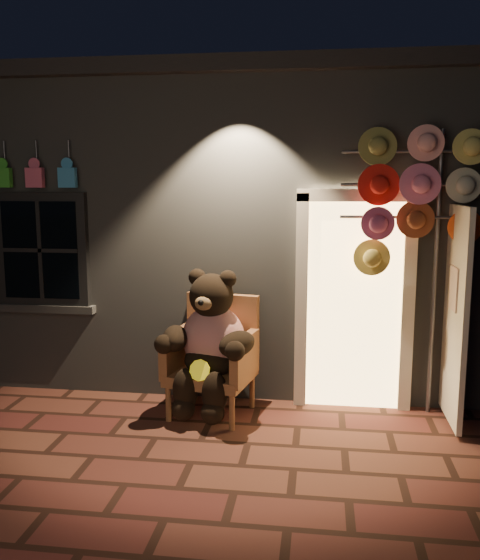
# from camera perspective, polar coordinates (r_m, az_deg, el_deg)

# --- Properties ---
(ground) EXTENTS (60.00, 60.00, 0.00)m
(ground) POSITION_cam_1_polar(r_m,az_deg,el_deg) (5.06, -4.77, -17.11)
(ground) COLOR brown
(ground) RESTS_ON ground
(shop_building) EXTENTS (7.30, 5.95, 3.51)m
(shop_building) POSITION_cam_1_polar(r_m,az_deg,el_deg) (8.48, 0.95, 5.88)
(shop_building) COLOR slate
(shop_building) RESTS_ON ground
(wicker_armchair) EXTENTS (0.90, 0.85, 1.15)m
(wicker_armchair) POSITION_cam_1_polar(r_m,az_deg,el_deg) (5.88, -2.46, -7.24)
(wicker_armchair) COLOR brown
(wicker_armchair) RESTS_ON ground
(teddy_bear) EXTENTS (0.98, 0.85, 1.37)m
(teddy_bear) POSITION_cam_1_polar(r_m,az_deg,el_deg) (5.70, -2.91, -5.98)
(teddy_bear) COLOR #AF1812
(teddy_bear) RESTS_ON ground
(hat_rack) EXTENTS (1.70, 0.22, 2.76)m
(hat_rack) POSITION_cam_1_polar(r_m,az_deg,el_deg) (5.79, 18.41, 7.95)
(hat_rack) COLOR #59595E
(hat_rack) RESTS_ON ground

